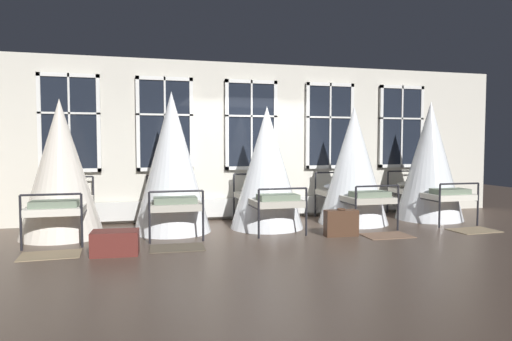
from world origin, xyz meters
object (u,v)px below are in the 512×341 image
(cot_second, at_px, (172,164))
(suitcase_dark, at_px, (341,223))
(cot_fifth, at_px, (430,162))
(travel_trunk, at_px, (115,243))
(cot_third, at_px, (267,169))
(cot_fourth, at_px, (353,167))
(cot_first, at_px, (61,170))

(cot_second, xyz_separation_m, suitcase_dark, (2.70, -1.13, -0.97))
(cot_fifth, distance_m, travel_trunk, 6.41)
(cot_second, distance_m, travel_trunk, 2.04)
(cot_third, relative_size, suitcase_dark, 3.91)
(cot_second, bearing_deg, suitcase_dark, -112.02)
(cot_fourth, bearing_deg, cot_second, 89.63)
(cot_fourth, bearing_deg, cot_fifth, -89.02)
(cot_second, distance_m, cot_fourth, 3.49)
(cot_first, height_order, cot_fifth, cot_fifth)
(travel_trunk, bearing_deg, cot_first, 120.75)
(cot_fourth, bearing_deg, travel_trunk, 108.51)
(cot_second, relative_size, suitcase_dark, 4.31)
(travel_trunk, bearing_deg, cot_fifth, 13.86)
(cot_first, bearing_deg, cot_third, -90.25)
(cot_fourth, height_order, suitcase_dark, cot_fourth)
(cot_second, relative_size, cot_third, 1.10)
(cot_fourth, height_order, travel_trunk, cot_fourth)
(cot_third, distance_m, travel_trunk, 3.15)
(cot_first, xyz_separation_m, suitcase_dark, (4.52, -1.14, -0.89))
(cot_fifth, bearing_deg, cot_first, 90.70)
(cot_second, bearing_deg, travel_trunk, 149.23)
(cot_third, height_order, cot_fourth, cot_fourth)
(cot_second, bearing_deg, cot_fifth, -89.12)
(cot_third, relative_size, cot_fourth, 0.98)
(cot_fifth, relative_size, travel_trunk, 3.77)
(cot_third, xyz_separation_m, suitcase_dark, (0.98, -1.08, -0.86))
(cot_third, bearing_deg, cot_first, 88.46)
(cot_second, distance_m, suitcase_dark, 3.09)
(cot_second, height_order, cot_third, cot_second)
(cot_first, relative_size, travel_trunk, 3.58)
(suitcase_dark, relative_size, travel_trunk, 0.89)
(cot_first, relative_size, cot_fifth, 0.95)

